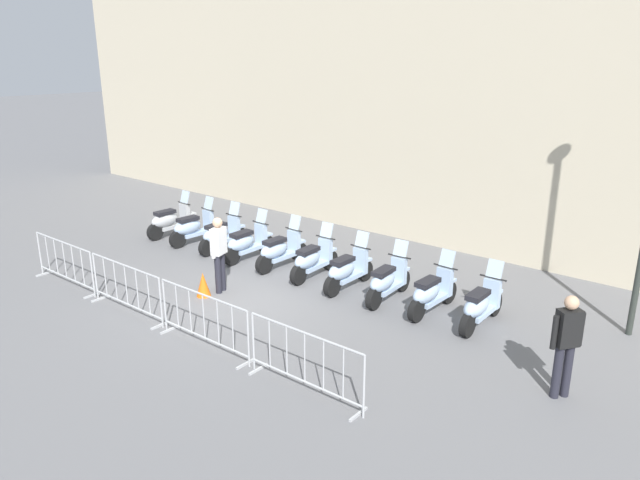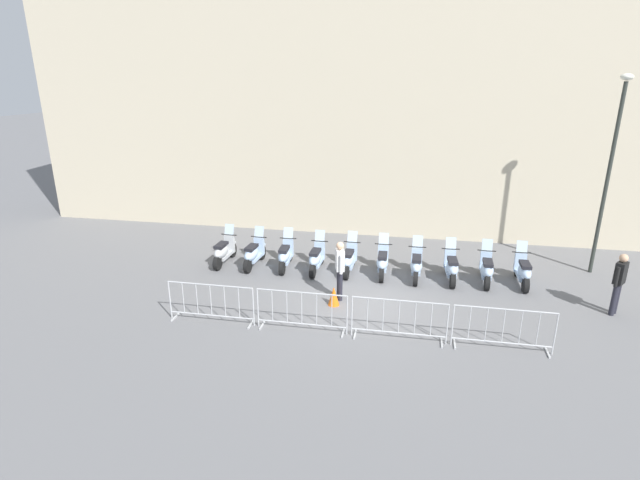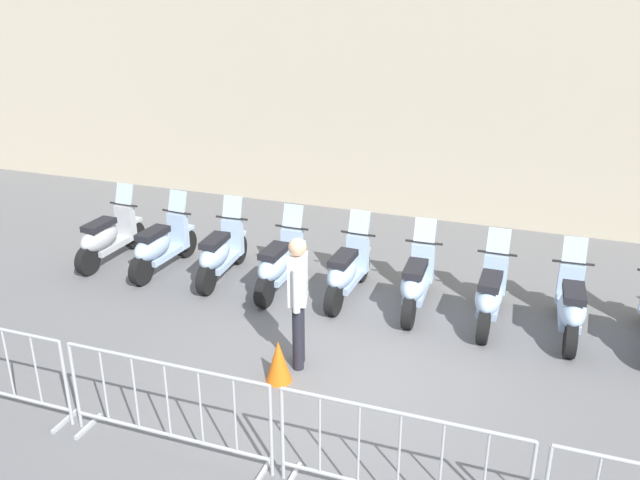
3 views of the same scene
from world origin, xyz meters
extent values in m
plane|color=slate|center=(0.00, 0.00, 0.00)|extent=(120.00, 120.00, 0.00)
cube|color=beige|center=(-1.12, 7.05, 5.90)|extent=(28.03, 6.79, 11.81)
cylinder|color=black|center=(-5.11, 1.89, 0.24)|extent=(0.20, 0.49, 0.48)
cylinder|color=black|center=(-4.97, 0.66, 0.24)|extent=(0.20, 0.49, 0.48)
cube|color=#B7BABC|center=(-5.04, 1.27, 0.28)|extent=(0.38, 0.89, 0.10)
ellipsoid|color=#B7BABC|center=(-5.01, 1.00, 0.52)|extent=(0.46, 0.88, 0.40)
cube|color=black|center=(-5.01, 1.03, 0.74)|extent=(0.35, 0.63, 0.10)
cube|color=#B7BABC|center=(-5.09, 1.70, 0.55)|extent=(0.35, 0.18, 0.60)
cylinder|color=black|center=(-5.09, 1.70, 0.88)|extent=(0.56, 0.10, 0.04)
cube|color=silver|center=(-5.10, 1.75, 1.06)|extent=(0.33, 0.18, 0.35)
cube|color=#B7BABC|center=(-5.11, 1.89, 0.51)|extent=(0.24, 0.34, 0.06)
cylinder|color=black|center=(-4.04, 2.03, 0.24)|extent=(0.18, 0.49, 0.48)
cylinder|color=black|center=(-3.93, 0.79, 0.24)|extent=(0.18, 0.49, 0.48)
cube|color=#A8C1E0|center=(-3.99, 1.41, 0.28)|extent=(0.36, 0.89, 0.10)
ellipsoid|color=#A8C1E0|center=(-3.96, 1.13, 0.52)|extent=(0.43, 0.87, 0.40)
cube|color=black|center=(-3.96, 1.16, 0.74)|extent=(0.33, 0.62, 0.10)
cube|color=#A8C1E0|center=(-4.03, 1.84, 0.55)|extent=(0.35, 0.17, 0.60)
cylinder|color=black|center=(-4.03, 1.84, 0.88)|extent=(0.56, 0.09, 0.04)
cube|color=silver|center=(-4.03, 1.89, 1.06)|extent=(0.33, 0.17, 0.35)
cube|color=#A8C1E0|center=(-4.04, 2.03, 0.51)|extent=(0.23, 0.34, 0.06)
cylinder|color=black|center=(-3.08, 2.23, 0.24)|extent=(0.24, 0.50, 0.48)
cylinder|color=black|center=(-2.82, 1.02, 0.24)|extent=(0.24, 0.50, 0.48)
cube|color=#A8C1E0|center=(-2.95, 1.62, 0.28)|extent=(0.46, 0.91, 0.10)
ellipsoid|color=#A8C1E0|center=(-2.89, 1.35, 0.52)|extent=(0.53, 0.90, 0.40)
cube|color=black|center=(-2.89, 1.38, 0.74)|extent=(0.40, 0.65, 0.10)
cube|color=#A8C1E0|center=(-3.04, 2.05, 0.55)|extent=(0.36, 0.21, 0.60)
cylinder|color=black|center=(-3.04, 2.05, 0.88)|extent=(0.56, 0.15, 0.04)
cube|color=silver|center=(-3.05, 2.10, 1.06)|extent=(0.34, 0.20, 0.35)
cube|color=#A8C1E0|center=(-3.08, 2.23, 0.51)|extent=(0.26, 0.35, 0.06)
cylinder|color=black|center=(-1.97, 2.33, 0.24)|extent=(0.20, 0.49, 0.48)
cylinder|color=black|center=(-1.80, 1.10, 0.24)|extent=(0.20, 0.49, 0.48)
cube|color=#A8C1E0|center=(-1.89, 1.72, 0.28)|extent=(0.40, 0.90, 0.10)
ellipsoid|color=#A8C1E0|center=(-1.85, 1.44, 0.52)|extent=(0.47, 0.88, 0.40)
cube|color=black|center=(-1.85, 1.47, 0.74)|extent=(0.36, 0.63, 0.10)
cube|color=#A8C1E0|center=(-1.95, 2.15, 0.55)|extent=(0.36, 0.19, 0.60)
cylinder|color=black|center=(-1.95, 2.15, 0.88)|extent=(0.56, 0.11, 0.04)
cube|color=silver|center=(-1.95, 2.20, 1.06)|extent=(0.34, 0.18, 0.35)
cube|color=#A8C1E0|center=(-1.97, 2.33, 0.51)|extent=(0.24, 0.34, 0.06)
cylinder|color=black|center=(-0.93, 2.60, 0.24)|extent=(0.20, 0.49, 0.48)
cylinder|color=black|center=(-0.78, 1.37, 0.24)|extent=(0.20, 0.49, 0.48)
cube|color=#A8C1E0|center=(-0.85, 1.98, 0.28)|extent=(0.38, 0.90, 0.10)
ellipsoid|color=#A8C1E0|center=(-0.82, 1.70, 0.52)|extent=(0.46, 0.88, 0.40)
cube|color=black|center=(-0.82, 1.73, 0.74)|extent=(0.35, 0.63, 0.10)
cube|color=#A8C1E0|center=(-0.91, 2.41, 0.55)|extent=(0.35, 0.18, 0.60)
cylinder|color=black|center=(-0.91, 2.41, 0.88)|extent=(0.56, 0.10, 0.04)
cube|color=silver|center=(-0.91, 2.46, 1.06)|extent=(0.33, 0.18, 0.35)
cube|color=#A8C1E0|center=(-0.93, 2.60, 0.51)|extent=(0.24, 0.34, 0.06)
cylinder|color=black|center=(0.08, 2.75, 0.24)|extent=(0.23, 0.50, 0.48)
cylinder|color=black|center=(0.32, 1.53, 0.24)|extent=(0.23, 0.50, 0.48)
cube|color=#A8C1E0|center=(0.20, 2.14, 0.28)|extent=(0.44, 0.91, 0.10)
ellipsoid|color=#A8C1E0|center=(0.25, 1.86, 0.52)|extent=(0.51, 0.89, 0.40)
cube|color=black|center=(0.24, 1.89, 0.74)|extent=(0.39, 0.64, 0.10)
cube|color=#A8C1E0|center=(0.11, 2.56, 0.55)|extent=(0.36, 0.20, 0.60)
cylinder|color=black|center=(0.11, 2.56, 0.88)|extent=(0.56, 0.14, 0.04)
cube|color=silver|center=(0.10, 2.61, 1.06)|extent=(0.34, 0.20, 0.35)
cube|color=#A8C1E0|center=(0.08, 2.75, 0.51)|extent=(0.26, 0.35, 0.06)
cylinder|color=black|center=(1.16, 2.86, 0.24)|extent=(0.21, 0.50, 0.48)
cylinder|color=black|center=(1.35, 1.64, 0.24)|extent=(0.21, 0.50, 0.48)
cube|color=#A8C1E0|center=(1.25, 2.25, 0.28)|extent=(0.41, 0.90, 0.10)
ellipsoid|color=#A8C1E0|center=(1.29, 1.97, 0.52)|extent=(0.48, 0.88, 0.40)
cube|color=black|center=(1.29, 2.00, 0.74)|extent=(0.37, 0.64, 0.10)
cube|color=#A8C1E0|center=(1.19, 2.68, 0.55)|extent=(0.36, 0.19, 0.60)
cylinder|color=black|center=(1.19, 2.68, 0.88)|extent=(0.56, 0.12, 0.04)
cube|color=silver|center=(1.18, 2.73, 1.06)|extent=(0.34, 0.19, 0.35)
cube|color=#A8C1E0|center=(1.16, 2.86, 0.51)|extent=(0.25, 0.35, 0.06)
cylinder|color=black|center=(2.17, 3.04, 0.24)|extent=(0.24, 0.50, 0.48)
cylinder|color=black|center=(2.43, 1.82, 0.24)|extent=(0.24, 0.50, 0.48)
cube|color=#A8C1E0|center=(2.30, 2.43, 0.28)|extent=(0.46, 0.91, 0.10)
ellipsoid|color=#A8C1E0|center=(2.36, 2.16, 0.52)|extent=(0.53, 0.90, 0.40)
cube|color=black|center=(2.35, 2.19, 0.74)|extent=(0.40, 0.65, 0.10)
cube|color=#A8C1E0|center=(2.21, 2.85, 0.55)|extent=(0.36, 0.21, 0.60)
cylinder|color=black|center=(2.21, 2.85, 0.88)|extent=(0.56, 0.15, 0.04)
cube|color=silver|center=(2.20, 2.90, 1.06)|extent=(0.34, 0.20, 0.35)
cube|color=#A8C1E0|center=(2.17, 3.04, 0.51)|extent=(0.26, 0.35, 0.06)
cylinder|color=black|center=(3.27, 3.26, 0.24)|extent=(0.19, 0.49, 0.48)
cylinder|color=black|center=(3.41, 2.03, 0.24)|extent=(0.19, 0.49, 0.48)
cube|color=#A8C1E0|center=(3.34, 2.64, 0.28)|extent=(0.38, 0.89, 0.10)
ellipsoid|color=#A8C1E0|center=(3.37, 2.37, 0.52)|extent=(0.45, 0.88, 0.40)
cube|color=black|center=(3.37, 2.40, 0.74)|extent=(0.35, 0.63, 0.10)
cube|color=#A8C1E0|center=(3.29, 3.07, 0.55)|extent=(0.35, 0.18, 0.60)
cylinder|color=black|center=(3.29, 3.07, 0.88)|extent=(0.56, 0.10, 0.04)
cube|color=silver|center=(3.28, 3.12, 1.06)|extent=(0.33, 0.18, 0.35)
cube|color=#A8C1E0|center=(3.27, 3.26, 0.51)|extent=(0.24, 0.34, 0.06)
cylinder|color=black|center=(4.28, 3.46, 0.24)|extent=(0.22, 0.50, 0.48)
cylinder|color=black|center=(4.48, 2.23, 0.24)|extent=(0.22, 0.50, 0.48)
cube|color=#A8C1E0|center=(4.38, 2.84, 0.28)|extent=(0.42, 0.90, 0.10)
ellipsoid|color=#A8C1E0|center=(4.43, 2.57, 0.52)|extent=(0.49, 0.89, 0.40)
cube|color=black|center=(4.42, 2.60, 0.74)|extent=(0.37, 0.64, 0.10)
cube|color=#A8C1E0|center=(4.31, 3.27, 0.55)|extent=(0.36, 0.19, 0.60)
cylinder|color=black|center=(4.31, 3.27, 0.88)|extent=(0.56, 0.13, 0.04)
cube|color=silver|center=(4.30, 3.32, 1.06)|extent=(0.34, 0.19, 0.35)
cube|color=#A8C1E0|center=(4.28, 3.46, 0.51)|extent=(0.25, 0.35, 0.06)
cube|color=#B2B5B7|center=(-4.31, -2.64, 0.02)|extent=(0.11, 0.44, 0.04)
cube|color=#B2B5B7|center=(-2.23, -2.30, 0.02)|extent=(0.11, 0.44, 0.04)
cylinder|color=#B2B5B7|center=(-4.40, -2.65, 0.53)|extent=(0.04, 0.04, 1.05)
cylinder|color=#B2B5B7|center=(-2.14, -2.29, 0.53)|extent=(0.04, 0.04, 1.05)
cylinder|color=#B2B5B7|center=(-3.27, -2.47, 1.05)|extent=(2.27, 0.40, 0.04)
cylinder|color=#B2B5B7|center=(-3.27, -2.47, 0.18)|extent=(2.27, 0.40, 0.04)
cylinder|color=#B2B5B7|center=(-4.02, -2.59, 0.61)|extent=(0.02, 0.02, 0.87)
cylinder|color=#B2B5B7|center=(-3.64, -2.53, 0.61)|extent=(0.02, 0.02, 0.87)
cylinder|color=#B2B5B7|center=(-3.27, -2.47, 0.61)|extent=(0.02, 0.02, 0.87)
cylinder|color=#B2B5B7|center=(-2.89, -2.41, 0.61)|extent=(0.02, 0.02, 0.87)
cylinder|color=#B2B5B7|center=(-2.51, -2.35, 0.61)|extent=(0.02, 0.02, 0.87)
cube|color=#B2B5B7|center=(-1.93, -2.26, 0.02)|extent=(0.11, 0.44, 0.04)
cube|color=#B2B5B7|center=(0.15, -1.92, 0.02)|extent=(0.11, 0.44, 0.04)
cylinder|color=#B2B5B7|center=(-2.02, -2.27, 0.53)|extent=(0.04, 0.04, 1.05)
cylinder|color=#B2B5B7|center=(0.24, -1.91, 0.53)|extent=(0.04, 0.04, 1.05)
cylinder|color=#B2B5B7|center=(-0.89, -2.09, 1.05)|extent=(2.27, 0.40, 0.04)
cylinder|color=#B2B5B7|center=(-0.89, -2.09, 0.18)|extent=(2.27, 0.40, 0.04)
cylinder|color=#B2B5B7|center=(-1.64, -2.21, 0.61)|extent=(0.02, 0.02, 0.87)
cylinder|color=#B2B5B7|center=(-1.26, -2.15, 0.61)|extent=(0.02, 0.02, 0.87)
cylinder|color=#B2B5B7|center=(-0.89, -2.09, 0.61)|extent=(0.02, 0.02, 0.87)
cylinder|color=#B2B5B7|center=(-0.51, -2.03, 0.61)|extent=(0.02, 0.02, 0.87)
cylinder|color=#B2B5B7|center=(-0.13, -1.97, 0.61)|extent=(0.02, 0.02, 0.87)
cube|color=#B2B5B7|center=(0.45, -1.88, 0.02)|extent=(0.11, 0.44, 0.04)
cube|color=#B2B5B7|center=(2.53, -1.54, 0.02)|extent=(0.11, 0.44, 0.04)
cylinder|color=#B2B5B7|center=(0.36, -1.89, 0.53)|extent=(0.04, 0.04, 1.05)
cylinder|color=#B2B5B7|center=(2.62, -1.53, 0.53)|extent=(0.04, 0.04, 1.05)
cylinder|color=#B2B5B7|center=(1.49, -1.71, 1.05)|extent=(2.27, 0.40, 0.04)
cylinder|color=#B2B5B7|center=(1.49, -1.71, 0.18)|extent=(2.27, 0.40, 0.04)
cylinder|color=#B2B5B7|center=(0.74, -1.83, 0.61)|extent=(0.02, 0.02, 0.87)
cylinder|color=#B2B5B7|center=(1.12, -1.77, 0.61)|extent=(0.02, 0.02, 0.87)
cylinder|color=#B2B5B7|center=(1.49, -1.71, 0.61)|extent=(0.02, 0.02, 0.87)
cylinder|color=#B2B5B7|center=(1.87, -1.65, 0.61)|extent=(0.02, 0.02, 0.87)
cylinder|color=#B2B5B7|center=(2.25, -1.59, 0.61)|extent=(0.02, 0.02, 0.87)
cube|color=#B2B5B7|center=(2.83, -1.50, 0.02)|extent=(0.11, 0.44, 0.04)
cube|color=#B2B5B7|center=(4.92, -1.16, 0.02)|extent=(0.11, 0.44, 0.04)
cylinder|color=#B2B5B7|center=(2.74, -1.51, 0.53)|extent=(0.04, 0.04, 1.05)
cylinder|color=#B2B5B7|center=(5.01, -1.15, 0.53)|extent=(0.04, 0.04, 1.05)
cylinder|color=#B2B5B7|center=(3.87, -1.33, 1.05)|extent=(2.27, 0.40, 0.04)
cylinder|color=#B2B5B7|center=(3.87, -1.33, 0.18)|extent=(2.27, 0.40, 0.04)
cylinder|color=#B2B5B7|center=(3.12, -1.45, 0.61)|extent=(0.02, 0.02, 0.87)
cylinder|color=#B2B5B7|center=(3.50, -1.39, 0.61)|extent=(0.02, 0.02, 0.87)
cylinder|color=#B2B5B7|center=(3.87, -1.33, 0.61)|extent=(0.02, 0.02, 0.87)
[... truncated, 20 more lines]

